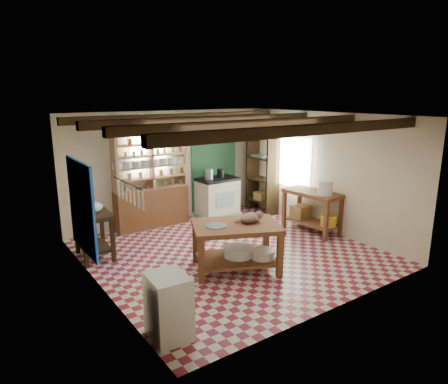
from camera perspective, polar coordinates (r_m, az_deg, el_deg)
floor at (r=7.76m, az=0.96°, el=-8.72°), size 5.00×5.00×0.02m
ceiling at (r=7.17m, az=1.04°, el=10.92°), size 5.00×5.00×0.02m
wall_back at (r=9.46m, az=-7.90°, el=3.57°), size 5.00×0.04×2.60m
wall_front at (r=5.59m, az=16.16°, el=-4.06°), size 5.00×0.04×2.60m
wall_left at (r=6.28m, az=-17.88°, el=-2.24°), size 0.04×5.00×2.60m
wall_right at (r=9.02m, az=14.02°, el=2.78°), size 0.04×5.00×2.60m
ceiling_beams at (r=7.18m, az=1.04°, el=9.96°), size 5.00×3.80×0.15m
blue_wall_patch at (r=7.18m, az=-19.67°, el=-2.06°), size 0.04×1.40×1.60m
green_wall_patch at (r=10.06m, az=-1.45°, el=4.02°), size 1.30×0.04×2.30m
window_back at (r=9.16m, az=-10.72°, el=5.66°), size 0.90×0.02×0.80m
window_right at (r=9.66m, az=9.53°, el=4.33°), size 0.02×1.30×1.20m
utensil_rail at (r=5.07m, az=-13.59°, el=-0.08°), size 0.06×0.90×0.28m
pot_rack at (r=9.59m, az=-0.08°, el=9.15°), size 0.86×0.12×0.36m
shelving_unit at (r=9.09m, az=-10.40°, el=1.77°), size 1.70×0.34×2.20m
tall_rack at (r=10.18m, az=5.50°, el=2.65°), size 0.40×0.86×2.00m
work_table at (r=6.92m, az=1.73°, el=-7.85°), size 1.72×1.48×0.82m
stove at (r=9.90m, az=-0.95°, el=-0.70°), size 1.00×0.69×0.96m
prep_table at (r=7.77m, az=-18.08°, el=-5.87°), size 0.65×0.90×0.87m
white_cabinet at (r=5.17m, az=-7.95°, el=-15.88°), size 0.49×0.58×0.83m
right_counter at (r=8.97m, az=12.44°, el=-2.74°), size 0.73×1.32×0.91m
cat at (r=6.85m, az=3.72°, el=-3.69°), size 0.44×0.37×0.17m
steel_tray at (r=6.66m, az=-1.11°, el=-4.84°), size 0.48×0.48×0.02m
basin_large at (r=7.01m, az=2.04°, el=-8.47°), size 0.67×0.67×0.17m
basin_small at (r=6.97m, az=5.56°, el=-8.79°), size 0.55×0.55×0.15m
kettle_left at (r=9.62m, az=-2.17°, el=2.55°), size 0.22×0.22×0.24m
kettle_right at (r=9.82m, az=-0.49°, el=2.69°), size 0.17×0.17×0.21m
enamel_bowl at (r=7.62m, az=-18.38°, el=-2.08°), size 0.43×0.43×0.20m
white_bucket at (r=8.57m, az=14.26°, el=0.60°), size 0.33×0.33×0.31m
wicker_basket at (r=9.17m, az=10.95°, el=-2.77°), size 0.43×0.35×0.28m
yellow_tub at (r=8.74m, az=14.71°, el=-3.95°), size 0.36×0.36×0.24m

